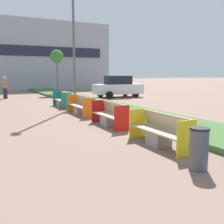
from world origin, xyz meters
TOP-DOWN VIEW (x-y plane):
  - planter_grass_strip at (3.20, 12.00)m, footprint 2.80×120.00m
  - building_backdrop at (4.00, 38.34)m, footprint 17.34×7.29m
  - bench_yellow_frame at (0.94, 7.81)m, footprint 0.65×2.31m
  - bench_red_frame at (0.94, 11.05)m, footprint 0.65×2.12m
  - bench_orange_frame at (0.94, 14.36)m, footprint 0.65×2.43m
  - bench_teal_frame at (0.94, 17.65)m, footprint 0.65×1.94m
  - litter_bin at (0.50, 5.87)m, footprint 0.43×0.43m
  - street_lamp_post at (1.55, 17.04)m, footprint 0.24×0.44m
  - sapling_tree_far at (3.21, 26.88)m, footprint 1.25×1.25m
  - pedestrian_walking at (-1.72, 25.03)m, footprint 0.53×0.24m
  - parked_car_distant at (7.17, 21.95)m, footprint 4.41×2.34m

SIDE VIEW (x-z plane):
  - planter_grass_strip at x=3.20m, z-range 0.00..0.18m
  - bench_teal_frame at x=0.94m, z-range -0.11..0.83m
  - bench_red_frame at x=0.94m, z-range -0.10..0.84m
  - bench_yellow_frame at x=0.94m, z-range -0.10..0.84m
  - bench_orange_frame at x=0.94m, z-range -0.09..0.85m
  - litter_bin at x=0.50m, z-range 0.00..0.95m
  - parked_car_distant at x=7.17m, z-range -0.02..1.84m
  - pedestrian_walking at x=-1.72m, z-range 0.02..1.84m
  - sapling_tree_far at x=3.21m, z-range 1.48..5.77m
  - building_backdrop at x=4.00m, z-range 0.00..8.58m
  - street_lamp_post at x=1.55m, z-range 0.39..9.24m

